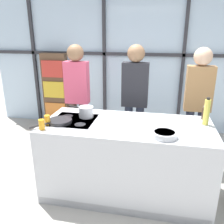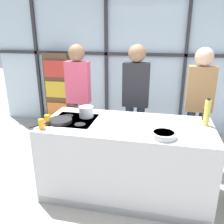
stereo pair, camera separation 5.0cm
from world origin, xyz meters
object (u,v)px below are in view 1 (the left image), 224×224
Objects in this scene: mixing_bowl at (164,134)px; spectator_center_right at (198,99)px; spectator_far_left at (77,92)px; white_plate at (164,128)px; oil_bottle at (207,112)px; saucepan at (86,112)px; spectator_center_left at (135,95)px; juice_glass_far at (47,120)px; frying_pan at (59,121)px; pepper_grinder at (204,113)px; juice_glass_near at (42,125)px.

spectator_center_right is at bearing 67.45° from mixing_bowl.
white_plate is at bearing 145.99° from spectator_far_left.
white_plate is 0.81× the size of oil_bottle.
saucepan is (0.36, -0.71, -0.06)m from spectator_far_left.
spectator_center_left is 1.00m from white_plate.
oil_bottle reaches higher than white_plate.
saucepan is at bearing 43.10° from juice_glass_far.
spectator_far_left is 15.32× the size of juice_glass_far.
spectator_far_left is 6.93× the size of mixing_bowl.
saucepan is 0.99m from white_plate.
frying_pan is 1.69× the size of mixing_bowl.
spectator_center_left is 9.84× the size of pepper_grinder.
mixing_bowl is at bearing 139.57° from spectator_far_left.
juice_glass_near reaches higher than frying_pan.
frying_pan is at bearing 37.04° from juice_glass_far.
oil_bottle is 1.88m from juice_glass_near.
frying_pan is 1.72m from oil_bottle.
pepper_grinder is 1.94m from juice_glass_near.
oil_bottle is (1.80, -0.68, 0.02)m from spectator_far_left.
saucepan reaches higher than frying_pan.
saucepan is at bearing 52.89° from juice_glass_near.
spectator_center_left is at bearing 115.57° from white_plate.
oil_bottle is at bearing 24.66° from white_plate.
spectator_center_left is at bearing 110.77° from mixing_bowl.
white_plate is (1.33, -0.90, -0.13)m from spectator_far_left.
spectator_center_right is at bearing 62.30° from white_plate.
saucepan is (0.25, 0.26, 0.05)m from frying_pan.
white_plate is at bearing 62.30° from spectator_center_right.
saucepan reaches higher than mixing_bowl.
spectator_center_left is 0.90m from saucepan.
juice_glass_near is at bearing -177.49° from mixing_bowl.
frying_pan is (-1.69, -0.97, -0.09)m from spectator_center_right.
frying_pan is 1.34× the size of oil_bottle.
spectator_far_left is 1.88m from pepper_grinder.
pepper_grinder is 1.57× the size of juice_glass_far.
juice_glass_near is (-1.80, -0.51, -0.10)m from oil_bottle.
spectator_far_left reaches higher than juice_glass_far.
spectator_center_right is 5.42× the size of oil_bottle.
spectator_center_right is 1.02m from white_plate.
frying_pan is 0.36m from saucepan.
mixing_bowl is at bearing -127.38° from pepper_grinder.
frying_pan is at bearing 29.81° from spectator_center_right.
spectator_center_right is 2.09m from juice_glass_far.
spectator_far_left is at bearing 96.49° from frying_pan.
spectator_center_right is 5.21× the size of saucepan.
spectator_center_left is 1.39m from juice_glass_far.
juice_glass_near is at bearing -90.00° from juice_glass_far.
mixing_bowl is at bearing -23.46° from saucepan.
pepper_grinder is (0.48, 0.63, 0.05)m from mixing_bowl.
saucepan is 2.91× the size of juice_glass_near.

